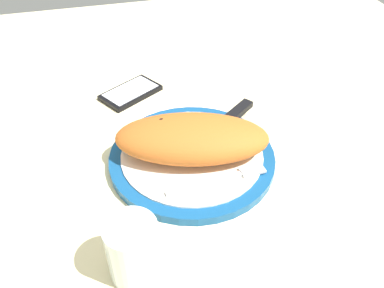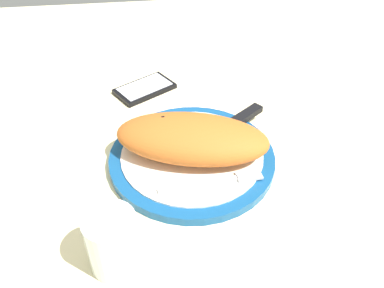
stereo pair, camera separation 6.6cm
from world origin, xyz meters
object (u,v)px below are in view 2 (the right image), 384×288
calzone (189,138)px  fork (220,181)px  plate (192,157)px  smartphone (145,89)px  water_glass (113,245)px  knife (233,124)px

calzone → fork: calzone is taller
plate → smartphone: size_ratio=2.02×
fork → water_glass: bearing=-144.6°
knife → water_glass: 32.47cm
calzone → knife: (8.87, 6.32, -2.72)cm
fork → knife: (4.87, 13.55, 0.29)cm
knife → water_glass: water_glass is taller
plate → water_glass: (-12.44, -18.49, 3.03)cm
calzone → plate: bearing=-7.5°
fork → smartphone: fork is taller
calzone → fork: size_ratio=1.64×
plate → water_glass: water_glass is taller
fork → smartphone: size_ratio=1.21×
fork → water_glass: (-15.95, -11.32, 1.86)cm
fork → plate: bearing=116.1°
fork → smartphone: (-10.64, 30.45, -1.51)cm
smartphone → water_glass: 42.24cm
plate → knife: (8.38, 6.38, 1.46)cm
smartphone → water_glass: water_glass is taller
calzone → water_glass: water_glass is taller
knife → smartphone: (-15.52, 16.90, -1.80)cm
plate → water_glass: size_ratio=3.13×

